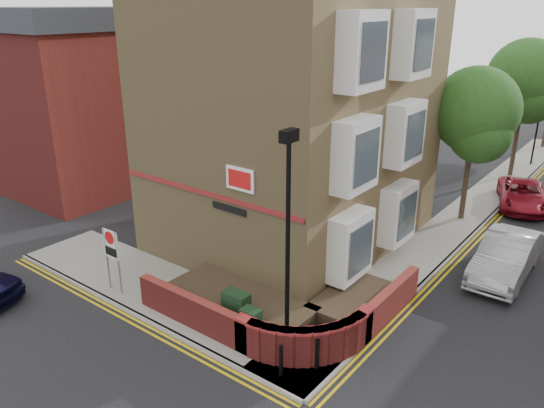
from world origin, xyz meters
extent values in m
plane|color=black|center=(0.00, 0.00, 0.00)|extent=(120.00, 120.00, 0.00)
cube|color=gray|center=(-3.50, 1.50, 0.06)|extent=(13.00, 3.00, 0.12)
cube|color=gray|center=(2.00, 16.00, 0.06)|extent=(2.00, 32.00, 0.12)
cube|color=gray|center=(-3.50, 0.00, 0.06)|extent=(13.00, 0.15, 0.12)
cube|color=gray|center=(3.00, 16.00, 0.06)|extent=(0.15, 32.00, 0.12)
cube|color=gold|center=(-3.50, -0.25, 0.01)|extent=(13.00, 0.28, 0.01)
cube|color=gold|center=(3.25, 16.00, 0.01)|extent=(0.28, 32.00, 0.01)
cube|color=olive|center=(-3.00, 8.00, 5.62)|extent=(8.00, 10.00, 11.00)
cube|color=maroon|center=(-3.00, 2.97, 3.32)|extent=(7.80, 0.06, 0.15)
cube|color=white|center=(-1.50, 2.96, 4.12)|extent=(1.10, 0.05, 0.75)
cube|color=black|center=(-2.00, 2.96, 3.02)|extent=(1.40, 0.04, 0.22)
cylinder|color=black|center=(1.60, 1.20, 3.12)|extent=(0.12, 0.12, 6.00)
cylinder|color=black|center=(1.60, 1.20, 0.52)|extent=(0.20, 0.20, 0.80)
cube|color=black|center=(1.60, 1.20, 6.27)|extent=(0.25, 0.50, 0.30)
cube|color=#153119|center=(-0.30, 1.30, 0.72)|extent=(0.80, 0.45, 1.20)
cube|color=#153119|center=(0.50, 1.00, 0.67)|extent=(0.55, 0.40, 1.10)
cylinder|color=black|center=(2.00, 0.40, 0.57)|extent=(0.11, 0.11, 0.90)
cylinder|color=black|center=(2.60, 1.20, 0.57)|extent=(0.11, 0.11, 0.90)
cylinder|color=slate|center=(-5.30, 0.50, 1.22)|extent=(0.06, 0.06, 2.20)
cylinder|color=slate|center=(-4.70, 0.50, 1.22)|extent=(0.06, 0.06, 2.20)
cube|color=white|center=(-5.00, 0.50, 1.82)|extent=(0.72, 0.04, 1.00)
cylinder|color=red|center=(-5.00, 0.47, 2.07)|extent=(0.44, 0.02, 0.44)
cube|color=maroon|center=(-15.00, 8.00, 4.00)|extent=(6.00, 10.00, 8.00)
cube|color=#24272A|center=(-15.00, 8.00, 8.50)|extent=(6.40, 10.40, 1.00)
cylinder|color=#382B1E|center=(2.00, 14.00, 2.40)|extent=(0.24, 0.24, 4.55)
sphere|color=#244E1A|center=(2.00, 14.00, 5.00)|extent=(3.64, 3.64, 3.64)
sphere|color=#244E1A|center=(2.40, 13.70, 4.15)|extent=(2.60, 2.60, 2.60)
sphere|color=#244E1A|center=(1.70, 14.40, 4.54)|extent=(2.86, 2.86, 2.86)
cylinder|color=#382B1E|center=(2.00, 22.00, 2.64)|extent=(0.24, 0.24, 5.04)
sphere|color=#244E1A|center=(2.00, 22.00, 5.52)|extent=(4.03, 4.03, 4.03)
sphere|color=#244E1A|center=(2.40, 21.70, 4.58)|extent=(2.88, 2.88, 2.88)
sphere|color=#244E1A|center=(1.70, 22.40, 5.02)|extent=(3.17, 3.17, 3.17)
cylinder|color=black|center=(2.40, 25.00, 1.72)|extent=(0.10, 0.10, 3.20)
imported|color=black|center=(2.40, 25.00, 3.82)|extent=(0.20, 0.16, 1.00)
imported|color=#9B9CA2|center=(5.00, 9.77, 0.76)|extent=(1.73, 4.67, 1.52)
imported|color=maroon|center=(3.69, 17.44, 0.62)|extent=(3.33, 4.85, 1.23)
camera|label=1|loc=(8.71, -8.70, 9.20)|focal=35.00mm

